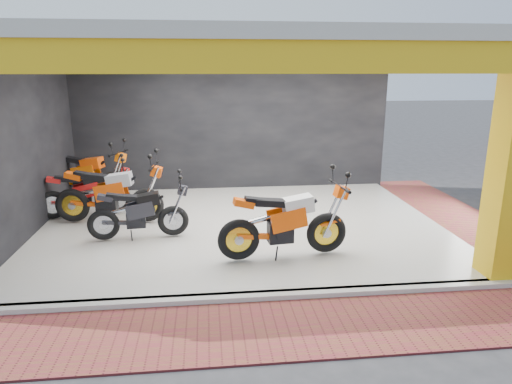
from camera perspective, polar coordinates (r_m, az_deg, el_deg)
ground at (r=7.53m, az=-0.61°, el=-9.67°), size 80.00×80.00×0.00m
showroom_floor at (r=9.36m, az=-1.82°, el=-4.30°), size 8.00×6.00×0.10m
showroom_ceiling at (r=8.85m, az=-2.02°, el=17.95°), size 8.40×6.40×0.20m
back_wall at (r=12.01m, az=-3.06°, el=8.33°), size 8.20×0.20×3.50m
left_wall at (r=9.56m, az=-27.33°, el=4.95°), size 0.20×6.20×3.50m
corner_column at (r=7.63m, az=29.31°, el=2.53°), size 0.50×0.50×3.50m
header_beam_front at (r=5.85m, az=0.31°, el=16.52°), size 8.40×0.30×0.40m
header_beam_right at (r=9.97m, az=22.44°, el=14.82°), size 0.30×6.40×0.40m
floor_kerb at (r=6.60m, az=0.29°, el=-12.96°), size 8.00×0.20×0.10m
paver_front at (r=5.95m, az=1.18°, el=-16.76°), size 9.00×1.40×0.03m
paver_right at (r=10.83m, az=24.44°, el=-3.17°), size 1.40×7.00×0.03m
moto_hero at (r=7.75m, az=8.88°, el=-2.70°), size 2.41×1.11×1.43m
moto_row_a at (r=9.50m, az=-13.61°, el=0.37°), size 2.40×1.07×1.42m
moto_row_b at (r=8.62m, az=-10.39°, el=-1.77°), size 1.99×0.88×1.18m
moto_row_c at (r=11.29m, az=-17.49°, el=2.37°), size 2.47×1.54×1.42m
moto_row_d at (r=10.28m, az=-17.07°, el=0.65°), size 2.11×1.14×1.22m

